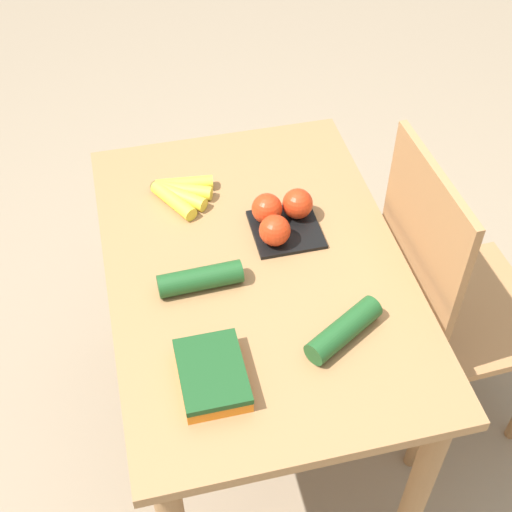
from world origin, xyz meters
name	(u,v)px	position (x,y,z in m)	size (l,w,h in m)	color
ground_plane	(256,425)	(0.00, 0.00, 0.00)	(12.00, 12.00, 0.00)	gray
dining_table	(256,300)	(0.00, 0.00, 0.61)	(1.04, 0.71, 0.74)	#9E7044
chair	(445,303)	(0.04, 0.51, 0.51)	(0.44, 0.42, 1.00)	#A87547
banana_bunch	(179,192)	(-0.28, -0.14, 0.76)	(0.16, 0.17, 0.04)	brown
tomato_pack	(281,217)	(-0.11, 0.09, 0.79)	(0.17, 0.17, 0.09)	black
carrot_bag	(212,374)	(0.30, -0.16, 0.77)	(0.18, 0.13, 0.04)	orange
cucumber_near	(200,279)	(0.04, -0.14, 0.77)	(0.06, 0.20, 0.05)	#1E5123
cucumber_far	(344,330)	(0.25, 0.13, 0.77)	(0.15, 0.20, 0.05)	#1E5123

